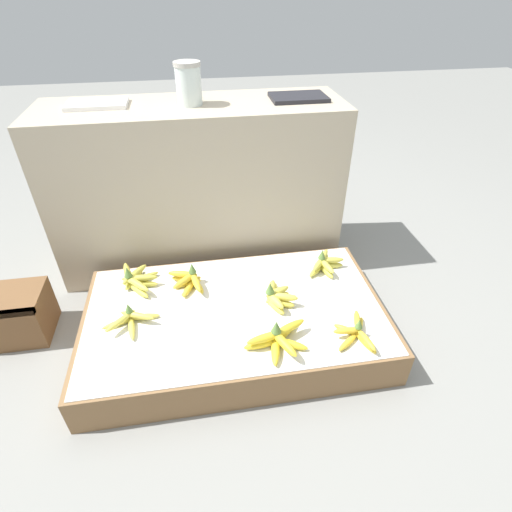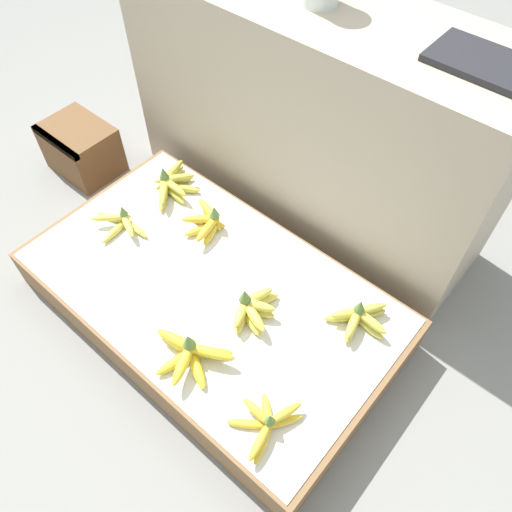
% 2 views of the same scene
% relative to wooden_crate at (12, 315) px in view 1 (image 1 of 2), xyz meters
% --- Properties ---
extents(ground_plane, '(10.00, 10.00, 0.00)m').
position_rel_wooden_crate_xyz_m(ground_plane, '(0.93, -0.17, -0.11)').
color(ground_plane, gray).
extents(display_platform, '(1.23, 0.71, 0.17)m').
position_rel_wooden_crate_xyz_m(display_platform, '(0.93, -0.17, -0.03)').
color(display_platform, olive).
rests_on(display_platform, ground_plane).
extents(back_vendor_table, '(1.38, 0.43, 0.82)m').
position_rel_wooden_crate_xyz_m(back_vendor_table, '(0.83, 0.46, 0.30)').
color(back_vendor_table, tan).
rests_on(back_vendor_table, ground_plane).
extents(wooden_crate, '(0.29, 0.22, 0.22)m').
position_rel_wooden_crate_xyz_m(wooden_crate, '(0.00, 0.00, 0.00)').
color(wooden_crate, brown).
rests_on(wooden_crate, ground_plane).
extents(banana_bunch_front_midright, '(0.25, 0.21, 0.11)m').
position_rel_wooden_crate_xyz_m(banana_bunch_front_midright, '(1.07, -0.39, 0.09)').
color(banana_bunch_front_midright, yellow).
rests_on(banana_bunch_front_midright, display_platform).
extents(banana_bunch_front_right, '(0.16, 0.21, 0.09)m').
position_rel_wooden_crate_xyz_m(banana_bunch_front_right, '(1.36, -0.41, 0.08)').
color(banana_bunch_front_right, gold).
rests_on(banana_bunch_front_right, display_platform).
extents(banana_bunch_middle_left, '(0.22, 0.15, 0.09)m').
position_rel_wooden_crate_xyz_m(banana_bunch_middle_left, '(0.52, -0.20, 0.08)').
color(banana_bunch_middle_left, '#DBCC4C').
rests_on(banana_bunch_middle_left, display_platform).
extents(banana_bunch_middle_midright, '(0.14, 0.20, 0.11)m').
position_rel_wooden_crate_xyz_m(banana_bunch_middle_midright, '(1.11, -0.17, 0.09)').
color(banana_bunch_middle_midright, '#DBCC4C').
rests_on(banana_bunch_middle_midright, display_platform).
extents(banana_bunch_back_left, '(0.17, 0.23, 0.11)m').
position_rel_wooden_crate_xyz_m(banana_bunch_back_left, '(0.52, 0.05, 0.09)').
color(banana_bunch_back_left, gold).
rests_on(banana_bunch_back_left, display_platform).
extents(banana_bunch_back_midleft, '(0.16, 0.16, 0.11)m').
position_rel_wooden_crate_xyz_m(banana_bunch_back_midleft, '(0.75, 0.00, 0.09)').
color(banana_bunch_back_midleft, gold).
rests_on(banana_bunch_back_midleft, display_platform).
extents(banana_bunch_back_right, '(0.19, 0.19, 0.10)m').
position_rel_wooden_crate_xyz_m(banana_bunch_back_right, '(1.37, 0.02, 0.09)').
color(banana_bunch_back_right, gold).
rests_on(banana_bunch_back_right, display_platform).
extents(glass_jar, '(0.11, 0.11, 0.17)m').
position_rel_wooden_crate_xyz_m(glass_jar, '(0.83, 0.45, 0.80)').
color(glass_jar, silver).
rests_on(glass_jar, back_vendor_table).
extents(foam_tray_white, '(0.26, 0.16, 0.02)m').
position_rel_wooden_crate_xyz_m(foam_tray_white, '(0.43, 0.49, 0.72)').
color(foam_tray_white, white).
rests_on(foam_tray_white, back_vendor_table).
extents(foam_tray_dark, '(0.25, 0.17, 0.02)m').
position_rel_wooden_crate_xyz_m(foam_tray_dark, '(1.32, 0.46, 0.72)').
color(foam_tray_dark, '#232328').
rests_on(foam_tray_dark, back_vendor_table).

